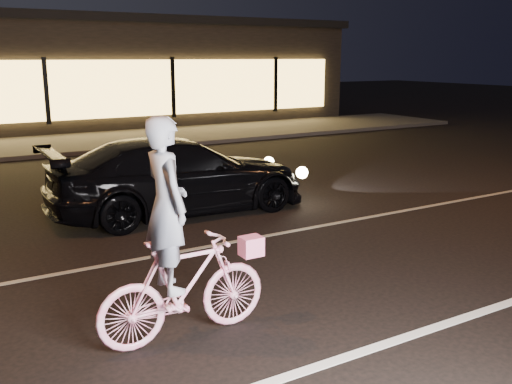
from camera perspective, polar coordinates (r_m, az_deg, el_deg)
ground at (r=6.94m, az=4.76°, el=-9.69°), size 90.00×90.00×0.00m
lane_stripe_near at (r=5.90m, az=13.45°, el=-14.36°), size 60.00×0.12×0.01m
lane_stripe_far at (r=8.54m, az=-3.02°, el=-5.13°), size 60.00×0.10×0.01m
sidewalk at (r=18.75m, az=-18.83°, el=4.55°), size 30.00×4.00×0.12m
storefront at (r=24.45m, az=-22.19°, el=11.11°), size 25.40×8.42×4.20m
cyclist at (r=5.54m, az=-7.66°, el=-7.11°), size 1.75×0.60×2.21m
sedan at (r=10.15m, az=-7.68°, el=1.64°), size 4.64×1.97×1.33m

